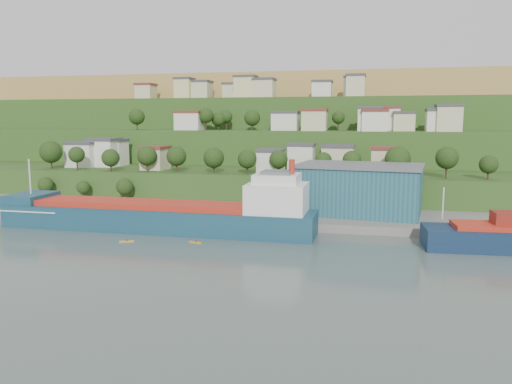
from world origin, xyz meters
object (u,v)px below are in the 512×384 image
(warehouse, at_px, (360,189))
(caravan, at_px, (50,204))
(kayak_orange, at_px, (195,242))
(cargo_ship_near, at_px, (165,217))

(warehouse, xyz_separation_m, caravan, (-85.04, -7.73, -5.89))
(warehouse, relative_size, caravan, 5.78)
(caravan, relative_size, kayak_orange, 1.87)
(kayak_orange, bearing_deg, caravan, 170.91)
(cargo_ship_near, bearing_deg, caravan, 161.41)
(cargo_ship_near, height_order, warehouse, cargo_ship_near)
(kayak_orange, bearing_deg, cargo_ship_near, 153.52)
(warehouse, relative_size, kayak_orange, 10.84)
(caravan, height_order, kayak_orange, caravan)
(cargo_ship_near, bearing_deg, warehouse, 26.08)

